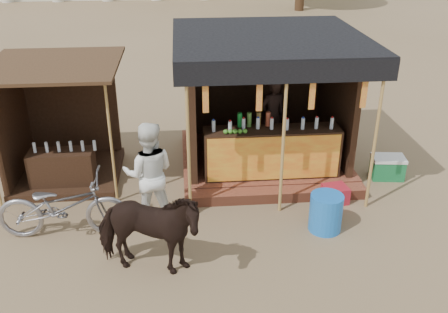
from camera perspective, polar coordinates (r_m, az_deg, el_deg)
name	(u,v)px	position (r m, az deg, el deg)	size (l,w,h in m)	color
ground	(233,268)	(7.72, 1.08, -12.62)	(120.00, 120.00, 0.00)	#846B4C
main_stall	(266,120)	(10.23, 4.77, 4.13)	(3.60, 3.61, 2.78)	brown
secondary_stall	(56,138)	(10.35, -18.60, 2.03)	(2.40, 2.40, 2.38)	#331D12
cow	(148,233)	(7.32, -8.73, -8.59)	(0.75, 1.65, 1.39)	black
motorbike	(63,206)	(8.51, -17.89, -5.42)	(0.74, 2.13, 1.12)	gray
bystander	(149,174)	(8.43, -8.55, -1.94)	(0.89, 0.69, 1.82)	white
blue_barrel	(326,213)	(8.55, 11.56, -6.30)	(0.55, 0.55, 0.65)	blue
red_crate	(335,194)	(9.46, 12.58, -4.22)	(0.43, 0.38, 0.32)	#A41B2A
cooler	(387,167)	(10.56, 18.17, -1.16)	(0.69, 0.52, 0.46)	#19703A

